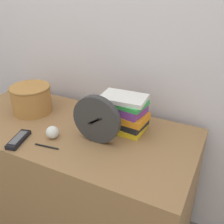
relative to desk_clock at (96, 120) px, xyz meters
name	(u,v)px	position (x,y,z in m)	size (l,w,h in m)	color
wall_back	(102,22)	(-0.19, 0.41, 0.35)	(6.00, 0.04, 2.40)	silver
desk	(74,181)	(-0.19, 0.04, -0.48)	(1.30, 0.60, 0.73)	olive
desk_clock	(96,120)	(0.00, 0.00, 0.00)	(0.23, 0.04, 0.23)	#333333
book_stack	(125,113)	(0.07, 0.16, -0.02)	(0.24, 0.18, 0.18)	yellow
basket	(31,98)	(-0.48, 0.10, -0.03)	(0.23, 0.23, 0.15)	#B27A3D
tv_remote	(19,139)	(-0.33, -0.17, -0.10)	(0.09, 0.16, 0.02)	black
crumpled_paper_ball	(52,132)	(-0.20, -0.07, -0.09)	(0.06, 0.06, 0.06)	white
pen	(47,146)	(-0.18, -0.15, -0.11)	(0.12, 0.02, 0.01)	black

